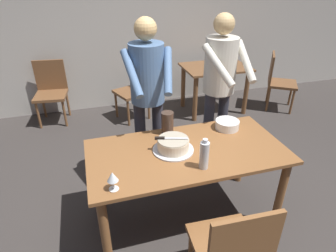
% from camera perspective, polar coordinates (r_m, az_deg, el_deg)
% --- Properties ---
extents(ground_plane, '(14.00, 14.00, 0.00)m').
position_cam_1_polar(ground_plane, '(2.87, 3.35, -17.37)').
color(ground_plane, '#383330').
extents(back_wall, '(10.00, 0.12, 2.70)m').
position_cam_1_polar(back_wall, '(4.74, -8.10, 19.92)').
color(back_wall, '#BCB7AD').
rests_on(back_wall, ground_plane).
extents(main_dining_table, '(1.64, 0.82, 0.75)m').
position_cam_1_polar(main_dining_table, '(2.45, 3.77, -7.01)').
color(main_dining_table, brown).
rests_on(main_dining_table, ground_plane).
extents(cake_on_platter, '(0.34, 0.34, 0.11)m').
position_cam_1_polar(cake_on_platter, '(2.35, 1.04, -3.80)').
color(cake_on_platter, silver).
rests_on(cake_on_platter, main_dining_table).
extents(cake_knife, '(0.26, 0.10, 0.02)m').
position_cam_1_polar(cake_knife, '(2.32, -0.72, -2.45)').
color(cake_knife, silver).
rests_on(cake_knife, cake_on_platter).
extents(plate_stack, '(0.22, 0.22, 0.08)m').
position_cam_1_polar(plate_stack, '(2.73, 11.68, 0.30)').
color(plate_stack, white).
rests_on(plate_stack, main_dining_table).
extents(wine_glass_near, '(0.08, 0.08, 0.14)m').
position_cam_1_polar(wine_glass_near, '(1.97, -10.98, -9.97)').
color(wine_glass_near, silver).
rests_on(wine_glass_near, main_dining_table).
extents(water_bottle, '(0.07, 0.07, 0.25)m').
position_cam_1_polar(water_bottle, '(2.14, 7.21, -5.71)').
color(water_bottle, silver).
rests_on(water_bottle, main_dining_table).
extents(hurricane_lamp, '(0.11, 0.11, 0.21)m').
position_cam_1_polar(hurricane_lamp, '(2.56, -0.11, 0.64)').
color(hurricane_lamp, black).
rests_on(hurricane_lamp, main_dining_table).
extents(person_cutting_cake, '(0.47, 0.56, 1.72)m').
position_cam_1_polar(person_cutting_cake, '(2.72, -4.05, 7.34)').
color(person_cutting_cake, '#2D2D38').
rests_on(person_cutting_cake, ground_plane).
extents(person_standing_beside, '(0.46, 0.57, 1.72)m').
position_cam_1_polar(person_standing_beside, '(2.98, 10.21, 8.95)').
color(person_standing_beside, '#2D2D38').
rests_on(person_standing_beside, ground_plane).
extents(chair_near_side, '(0.46, 0.46, 0.90)m').
position_cam_1_polar(chair_near_side, '(2.05, 12.49, -22.64)').
color(chair_near_side, brown).
rests_on(chair_near_side, ground_plane).
extents(background_table, '(1.00, 0.70, 0.74)m').
position_cam_1_polar(background_table, '(4.63, 9.28, 9.72)').
color(background_table, brown).
rests_on(background_table, ground_plane).
extents(background_chair_0, '(0.61, 0.61, 0.90)m').
position_cam_1_polar(background_chair_0, '(5.00, 21.00, 8.60)').
color(background_chair_0, brown).
rests_on(background_chair_0, ground_plane).
extents(background_chair_1, '(0.57, 0.57, 0.90)m').
position_cam_1_polar(background_chair_1, '(4.40, -6.45, 7.69)').
color(background_chair_1, brown).
rests_on(background_chair_1, ground_plane).
extents(background_chair_2, '(0.49, 0.49, 0.90)m').
position_cam_1_polar(background_chair_2, '(4.62, -22.24, 6.72)').
color(background_chair_2, brown).
rests_on(background_chair_2, ground_plane).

